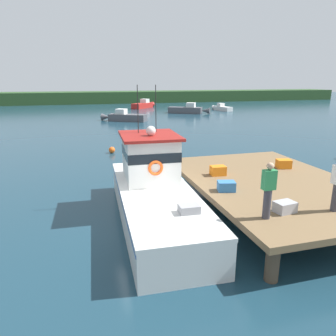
{
  "coord_description": "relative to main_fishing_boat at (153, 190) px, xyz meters",
  "views": [
    {
      "loc": [
        -2.28,
        -10.22,
        5.0
      ],
      "look_at": [
        1.2,
        2.14,
        1.4
      ],
      "focal_mm": 33.94,
      "sensor_mm": 36.0,
      "label": 1
    }
  ],
  "objects": [
    {
      "name": "moored_boat_far_right",
      "position": [
        13.6,
        35.11,
        -0.46
      ],
      "size": [
        6.02,
        4.34,
        1.6
      ],
      "color": "#4C4C51",
      "rests_on": "ground"
    },
    {
      "name": "crate_stack_near_edge",
      "position": [
        3.18,
        -3.47,
        0.35
      ],
      "size": [
        0.66,
        0.52,
        0.32
      ],
      "primitive_type": "cube",
      "rotation": [
        0.0,
        0.0,
        0.15
      ],
      "color": "#9E9EA3",
      "rests_on": "dock"
    },
    {
      "name": "crate_single_far",
      "position": [
        6.1,
        0.75,
        0.38
      ],
      "size": [
        0.69,
        0.57,
        0.38
      ],
      "primitive_type": "cube",
      "rotation": [
        0.0,
        0.0,
        -0.24
      ],
      "color": "orange",
      "rests_on": "dock"
    },
    {
      "name": "far_shoreline",
      "position": [
        -0.23,
        61.3,
        0.19
      ],
      "size": [
        120.0,
        8.0,
        2.4
      ],
      "primitive_type": "cube",
      "color": "#284723",
      "rests_on": "ground"
    },
    {
      "name": "main_fishing_boat",
      "position": [
        0.0,
        0.0,
        0.0
      ],
      "size": [
        2.89,
        9.87,
        4.8
      ],
      "color": "silver",
      "rests_on": "ground"
    },
    {
      "name": "crate_stack_mid_dock",
      "position": [
        2.34,
        -1.3,
        0.36
      ],
      "size": [
        0.69,
        0.58,
        0.34
      ],
      "primitive_type": "cube",
      "rotation": [
        0.0,
        0.0,
        -0.25
      ],
      "color": "#3370B2",
      "rests_on": "dock"
    },
    {
      "name": "moored_boat_off_the_point",
      "position": [
        20.52,
        37.98,
        -0.6
      ],
      "size": [
        1.94,
        4.7,
        1.17
      ],
      "color": "silver",
      "rests_on": "ground"
    },
    {
      "name": "dock",
      "position": [
        4.57,
        -0.7,
        0.07
      ],
      "size": [
        6.0,
        9.0,
        1.2
      ],
      "color": "#4C3D2D",
      "rests_on": "ground"
    },
    {
      "name": "ground_plane",
      "position": [
        -0.23,
        -0.7,
        -1.01
      ],
      "size": [
        200.0,
        200.0,
        0.0
      ],
      "primitive_type": "plane",
      "color": "#193847"
    },
    {
      "name": "mooring_buoy_channel_marker",
      "position": [
        -0.41,
        11.06,
        -0.78
      ],
      "size": [
        0.44,
        0.44,
        0.44
      ],
      "primitive_type": "sphere",
      "color": "#EA5B19",
      "rests_on": "ground"
    },
    {
      "name": "crate_single_by_cleat",
      "position": [
        2.85,
        0.54,
        0.39
      ],
      "size": [
        0.63,
        0.48,
        0.38
      ],
      "primitive_type": "cube",
      "rotation": [
        0.0,
        0.0,
        -0.07
      ],
      "color": "orange",
      "rests_on": "dock"
    },
    {
      "name": "moored_boat_near_channel",
      "position": [
        3.0,
        28.51,
        -0.5
      ],
      "size": [
        5.57,
        3.96,
        1.47
      ],
      "color": "#4C4C51",
      "rests_on": "ground"
    },
    {
      "name": "deckhand_further_back",
      "position": [
        2.41,
        -3.7,
        1.05
      ],
      "size": [
        0.36,
        0.22,
        1.63
      ],
      "color": "#383842",
      "rests_on": "dock"
    },
    {
      "name": "moored_boat_far_left",
      "position": [
        8.96,
        46.03,
        -0.46
      ],
      "size": [
        5.1,
        5.46,
        1.59
      ],
      "color": "red",
      "rests_on": "ground"
    }
  ]
}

